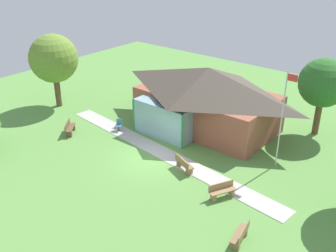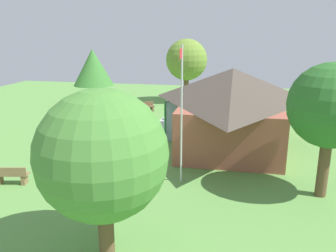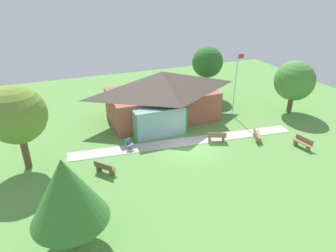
{
  "view_description": "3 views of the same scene",
  "coord_description": "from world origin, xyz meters",
  "px_view_note": "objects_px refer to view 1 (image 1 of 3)",
  "views": [
    {
      "loc": [
        14.45,
        -16.06,
        12.58
      ],
      "look_at": [
        -0.52,
        2.21,
        1.31
      ],
      "focal_mm": 42.53,
      "sensor_mm": 36.0,
      "label": 1
    },
    {
      "loc": [
        20.43,
        6.41,
        6.5
      ],
      "look_at": [
        0.82,
        2.47,
        1.02
      ],
      "focal_mm": 36.91,
      "sensor_mm": 36.0,
      "label": 2
    },
    {
      "loc": [
        -9.1,
        -18.36,
        11.89
      ],
      "look_at": [
        -0.98,
        2.39,
        0.96
      ],
      "focal_mm": 32.44,
      "sensor_mm": 36.0,
      "label": 3
    }
  ],
  "objects_px": {
    "bench_mid_left": "(70,128)",
    "bench_mid_right": "(222,191)",
    "tree_behind_pavilion_right": "(323,83)",
    "bench_lawn_far_right": "(241,235)",
    "flagpole": "(282,116)",
    "patio_chair_west": "(119,125)",
    "tree_west_hedge": "(54,59)",
    "bench_rear_near_path": "(184,164)",
    "pavilion": "(206,97)"
  },
  "relations": [
    {
      "from": "bench_mid_left",
      "to": "bench_mid_right",
      "type": "bearing_deg",
      "value": 51.07
    },
    {
      "from": "bench_mid_left",
      "to": "tree_behind_pavilion_right",
      "type": "height_order",
      "value": "tree_behind_pavilion_right"
    },
    {
      "from": "bench_lawn_far_right",
      "to": "bench_mid_left",
      "type": "distance_m",
      "value": 15.09
    },
    {
      "from": "bench_lawn_far_right",
      "to": "bench_mid_right",
      "type": "relative_size",
      "value": 1.01
    },
    {
      "from": "bench_lawn_far_right",
      "to": "tree_behind_pavilion_right",
      "type": "xyz_separation_m",
      "value": [
        -1.54,
        13.09,
        3.34
      ]
    },
    {
      "from": "flagpole",
      "to": "patio_chair_west",
      "type": "relative_size",
      "value": 6.98
    },
    {
      "from": "flagpole",
      "to": "patio_chair_west",
      "type": "distance_m",
      "value": 11.55
    },
    {
      "from": "flagpole",
      "to": "bench_mid_left",
      "type": "height_order",
      "value": "flagpole"
    },
    {
      "from": "patio_chair_west",
      "to": "tree_west_hedge",
      "type": "bearing_deg",
      "value": -24.37
    },
    {
      "from": "bench_lawn_far_right",
      "to": "tree_west_hedge",
      "type": "bearing_deg",
      "value": 65.39
    },
    {
      "from": "bench_mid_right",
      "to": "bench_rear_near_path",
      "type": "bearing_deg",
      "value": -78.99
    },
    {
      "from": "pavilion",
      "to": "tree_west_hedge",
      "type": "bearing_deg",
      "value": -159.57
    },
    {
      "from": "bench_lawn_far_right",
      "to": "tree_west_hedge",
      "type": "distance_m",
      "value": 20.63
    },
    {
      "from": "patio_chair_west",
      "to": "flagpole",
      "type": "bearing_deg",
      "value": 170.53
    },
    {
      "from": "bench_rear_near_path",
      "to": "tree_behind_pavilion_right",
      "type": "xyz_separation_m",
      "value": [
        4.18,
        9.8,
        3.34
      ]
    },
    {
      "from": "flagpole",
      "to": "patio_chair_west",
      "type": "xyz_separation_m",
      "value": [
        -10.87,
        -2.62,
        -2.88
      ]
    },
    {
      "from": "bench_mid_right",
      "to": "bench_mid_left",
      "type": "distance_m",
      "value": 12.44
    },
    {
      "from": "bench_rear_near_path",
      "to": "bench_mid_left",
      "type": "distance_m",
      "value": 9.28
    },
    {
      "from": "bench_rear_near_path",
      "to": "tree_west_hedge",
      "type": "xyz_separation_m",
      "value": [
        -14.02,
        1.52,
        3.55
      ]
    },
    {
      "from": "bench_rear_near_path",
      "to": "patio_chair_west",
      "type": "xyz_separation_m",
      "value": [
        -6.85,
        1.35,
        0.01
      ]
    },
    {
      "from": "bench_mid_right",
      "to": "tree_behind_pavilion_right",
      "type": "height_order",
      "value": "tree_behind_pavilion_right"
    },
    {
      "from": "bench_lawn_far_right",
      "to": "bench_mid_right",
      "type": "bearing_deg",
      "value": 35.19
    },
    {
      "from": "pavilion",
      "to": "tree_west_hedge",
      "type": "relative_size",
      "value": 1.79
    },
    {
      "from": "flagpole",
      "to": "patio_chair_west",
      "type": "bearing_deg",
      "value": -166.44
    },
    {
      "from": "flagpole",
      "to": "tree_behind_pavilion_right",
      "type": "bearing_deg",
      "value": 88.35
    },
    {
      "from": "patio_chair_west",
      "to": "tree_behind_pavilion_right",
      "type": "xyz_separation_m",
      "value": [
        11.04,
        8.45,
        3.32
      ]
    },
    {
      "from": "pavilion",
      "to": "bench_rear_near_path",
      "type": "height_order",
      "value": "pavilion"
    },
    {
      "from": "tree_behind_pavilion_right",
      "to": "flagpole",
      "type": "bearing_deg",
      "value": -91.65
    },
    {
      "from": "pavilion",
      "to": "tree_west_hedge",
      "type": "xyz_separation_m",
      "value": [
        -11.51,
        -4.29,
        1.64
      ]
    },
    {
      "from": "tree_behind_pavilion_right",
      "to": "tree_west_hedge",
      "type": "xyz_separation_m",
      "value": [
        -18.21,
        -8.28,
        0.22
      ]
    },
    {
      "from": "flagpole",
      "to": "bench_rear_near_path",
      "type": "bearing_deg",
      "value": -135.35
    },
    {
      "from": "patio_chair_west",
      "to": "tree_west_hedge",
      "type": "height_order",
      "value": "tree_west_hedge"
    },
    {
      "from": "patio_chair_west",
      "to": "tree_behind_pavilion_right",
      "type": "relative_size",
      "value": 0.16
    },
    {
      "from": "bench_mid_left",
      "to": "patio_chair_west",
      "type": "relative_size",
      "value": 1.66
    },
    {
      "from": "bench_lawn_far_right",
      "to": "tree_behind_pavilion_right",
      "type": "distance_m",
      "value": 13.6
    },
    {
      "from": "pavilion",
      "to": "bench_mid_left",
      "type": "height_order",
      "value": "pavilion"
    },
    {
      "from": "pavilion",
      "to": "patio_chair_west",
      "type": "xyz_separation_m",
      "value": [
        -4.33,
        -4.45,
        -1.9
      ]
    },
    {
      "from": "patio_chair_west",
      "to": "bench_mid_right",
      "type": "bearing_deg",
      "value": 144.47
    },
    {
      "from": "bench_lawn_far_right",
      "to": "bench_rear_near_path",
      "type": "relative_size",
      "value": 1.0
    },
    {
      "from": "bench_mid_right",
      "to": "tree_behind_pavilion_right",
      "type": "bearing_deg",
      "value": -158.79
    },
    {
      "from": "flagpole",
      "to": "tree_west_hedge",
      "type": "bearing_deg",
      "value": -172.25
    },
    {
      "from": "flagpole",
      "to": "bench_mid_right",
      "type": "distance_m",
      "value": 5.71
    },
    {
      "from": "bench_mid_left",
      "to": "tree_west_hedge",
      "type": "xyz_separation_m",
      "value": [
        -4.81,
        2.68,
        3.55
      ]
    },
    {
      "from": "flagpole",
      "to": "bench_mid_right",
      "type": "xyz_separation_m",
      "value": [
        -0.8,
        -4.85,
        -2.9
      ]
    },
    {
      "from": "pavilion",
      "to": "bench_mid_left",
      "type": "xyz_separation_m",
      "value": [
        -6.69,
        -6.97,
        -1.91
      ]
    },
    {
      "from": "flagpole",
      "to": "bench_mid_right",
      "type": "height_order",
      "value": "flagpole"
    },
    {
      "from": "tree_behind_pavilion_right",
      "to": "bench_mid_right",
      "type": "bearing_deg",
      "value": -95.15
    },
    {
      "from": "flagpole",
      "to": "tree_west_hedge",
      "type": "distance_m",
      "value": 18.22
    },
    {
      "from": "pavilion",
      "to": "bench_lawn_far_right",
      "type": "bearing_deg",
      "value": -47.81
    },
    {
      "from": "pavilion",
      "to": "bench_rear_near_path",
      "type": "bearing_deg",
      "value": -66.55
    }
  ]
}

